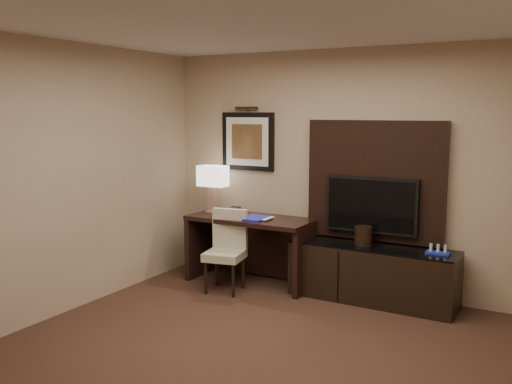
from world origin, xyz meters
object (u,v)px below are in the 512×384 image
Objects in this scene: table_lamp at (213,189)px; desk_chair at (225,255)px; ice_bucket at (363,236)px; credenza at (372,274)px; minibar_tray at (438,250)px; desk at (251,250)px; desk_phone at (231,212)px; tv at (371,205)px.

desk_chair is at bearing -46.59° from table_lamp.
credenza is at bearing 12.79° from ice_bucket.
minibar_tray is at bearing -1.08° from table_lamp.
desk_chair is (-0.10, -0.41, 0.03)m from desk.
desk_phone is 2.37m from minibar_tray.
credenza is at bearing -0.90° from table_lamp.
desk_phone is at bearing 99.86° from desk_chair.
desk_phone is (-1.69, -0.09, 0.54)m from credenza.
desk_chair is (-1.48, -0.60, -0.60)m from tv.
desk is 1.46m from credenza.
ice_bucket is (1.59, 0.07, -0.13)m from desk_phone.
desk is 1.53m from tv.
ice_bucket is at bearing -99.99° from tv.
desk_chair is 1.55m from ice_bucket.
tv is 1.96m from table_lamp.
desk_chair is 2.28m from minibar_tray.
table_lamp is 2.54× the size of minibar_tray.
desk is at bearing -178.85° from ice_bucket.
desk_chair is 4.14× the size of ice_bucket.
desk_chair is at bearing -168.68° from minibar_tray.
ice_bucket is (1.92, -0.05, -0.37)m from table_lamp.
minibar_tray is at bearing 0.31° from ice_bucket.
desk_chair reaches higher than desk.
tv is at bearing 9.09° from desk.
credenza is at bearing 3.23° from desk.
minibar_tray is at bearing -12.08° from tv.
table_lamp is 2.94× the size of desk_phone.
minibar_tray is (2.36, 0.07, -0.19)m from desk_phone.
desk is at bearing -8.16° from table_lamp.
desk_phone is at bearing -20.62° from table_lamp.
desk_phone is at bearing -178.21° from minibar_tray.
ice_bucket is at bearing 2.40° from desk.
credenza is 0.73m from tv.
desk is at bearing 65.64° from desk_chair.
table_lamp is at bearing 173.10° from desk.
tv is 0.35m from ice_bucket.
desk_chair is at bearing -163.12° from ice_bucket.
credenza is at bearing -62.71° from tv.
ice_bucket is at bearing 7.07° from desk_phone.
desk is 1.39m from ice_bucket.
ice_bucket is (-0.10, -0.02, 0.41)m from credenza.
desk is 6.47× the size of minibar_tray.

